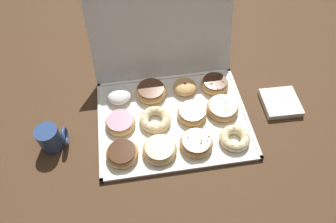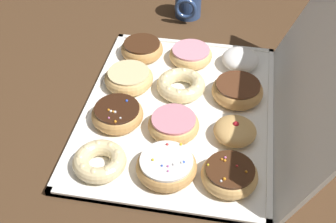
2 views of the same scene
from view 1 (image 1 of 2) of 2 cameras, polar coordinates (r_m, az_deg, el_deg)
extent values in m
plane|color=#4C331E|center=(1.15, 0.97, -1.61)|extent=(3.00, 3.00, 0.00)
cube|color=white|center=(1.14, 0.98, -1.47)|extent=(0.55, 0.42, 0.01)
cube|color=white|center=(1.04, 2.86, -10.57)|extent=(0.55, 0.01, 0.01)
cube|color=white|center=(1.27, -0.54, 6.11)|extent=(0.55, 0.01, 0.01)
cube|color=white|center=(1.15, -12.43, -3.05)|extent=(0.01, 0.42, 0.01)
cube|color=white|center=(1.20, 13.74, 0.26)|extent=(0.01, 0.42, 0.01)
cube|color=white|center=(1.20, -1.21, 14.83)|extent=(0.55, 0.15, 0.38)
torus|color=tan|center=(1.05, -8.45, -7.72)|extent=(0.11, 0.11, 0.04)
cylinder|color=#472816|center=(1.04, -8.56, -7.26)|extent=(0.09, 0.09, 0.01)
torus|color=#E5B770|center=(1.05, -1.55, -7.06)|extent=(0.12, 0.12, 0.04)
cylinder|color=beige|center=(1.03, -1.57, -6.59)|extent=(0.10, 0.10, 0.01)
torus|color=tan|center=(1.07, 5.25, -5.86)|extent=(0.11, 0.11, 0.04)
cylinder|color=#381E11|center=(1.05, 5.32, -5.39)|extent=(0.10, 0.10, 0.01)
sphere|color=blue|center=(1.05, 3.83, -4.74)|extent=(0.01, 0.01, 0.01)
sphere|color=white|center=(1.06, 6.80, -4.30)|extent=(0.00, 0.00, 0.00)
sphere|color=orange|center=(1.05, 6.17, -5.32)|extent=(0.01, 0.01, 0.01)
sphere|color=pink|center=(1.05, 7.29, -5.36)|extent=(0.00, 0.00, 0.00)
sphere|color=orange|center=(1.06, 7.53, -4.56)|extent=(0.01, 0.01, 0.01)
sphere|color=white|center=(1.05, 6.19, -5.60)|extent=(0.01, 0.01, 0.01)
sphere|color=white|center=(1.05, 6.14, -5.15)|extent=(0.01, 0.01, 0.01)
sphere|color=orange|center=(1.04, 6.10, -5.89)|extent=(0.01, 0.01, 0.01)
torus|color=beige|center=(1.10, 12.21, -4.85)|extent=(0.11, 0.11, 0.03)
sphere|color=beige|center=(1.10, 14.12, -4.32)|extent=(0.02, 0.02, 0.02)
sphere|color=beige|center=(1.11, 13.34, -3.36)|extent=(0.02, 0.02, 0.02)
sphere|color=beige|center=(1.11, 12.09, -2.98)|extent=(0.02, 0.02, 0.02)
sphere|color=beige|center=(1.10, 10.92, -3.35)|extent=(0.02, 0.02, 0.02)
sphere|color=beige|center=(1.09, 10.36, -4.31)|extent=(0.02, 0.02, 0.02)
sphere|color=beige|center=(1.08, 10.71, -5.44)|extent=(0.02, 0.02, 0.02)
sphere|color=beige|center=(1.07, 11.82, -6.18)|extent=(0.02, 0.02, 0.02)
sphere|color=beige|center=(1.08, 13.16, -6.18)|extent=(0.02, 0.02, 0.02)
sphere|color=beige|center=(1.09, 14.06, -5.43)|extent=(0.02, 0.02, 0.02)
torus|color=#E5B770|center=(1.12, -8.78, -2.18)|extent=(0.11, 0.11, 0.03)
cylinder|color=pink|center=(1.11, -8.87, -1.73)|extent=(0.10, 0.10, 0.01)
torus|color=beige|center=(1.12, -2.37, -1.50)|extent=(0.12, 0.12, 0.03)
sphere|color=beige|center=(1.11, -0.30, -0.96)|extent=(0.02, 0.02, 0.02)
sphere|color=beige|center=(1.13, -0.88, -0.02)|extent=(0.02, 0.02, 0.02)
sphere|color=beige|center=(1.13, -2.01, 0.44)|extent=(0.02, 0.02, 0.02)
sphere|color=beige|center=(1.13, -3.28, 0.29)|extent=(0.02, 0.02, 0.02)
sphere|color=beige|center=(1.12, -4.22, -0.44)|extent=(0.02, 0.02, 0.02)
sphere|color=beige|center=(1.11, -4.48, -1.48)|extent=(0.02, 0.02, 0.02)
sphere|color=beige|center=(1.10, -3.94, -2.45)|extent=(0.02, 0.02, 0.02)
sphere|color=beige|center=(1.09, -2.79, -2.96)|extent=(0.02, 0.02, 0.02)
sphere|color=beige|center=(1.09, -1.47, -2.79)|extent=(0.02, 0.02, 0.02)
sphere|color=beige|center=(1.10, -0.52, -2.02)|extent=(0.02, 0.02, 0.02)
torus|color=tan|center=(1.14, 4.44, -0.25)|extent=(0.11, 0.11, 0.04)
cylinder|color=pink|center=(1.12, 4.49, 0.26)|extent=(0.09, 0.09, 0.01)
torus|color=tan|center=(1.16, 10.02, 0.57)|extent=(0.12, 0.12, 0.03)
cylinder|color=white|center=(1.15, 10.14, 1.06)|extent=(0.10, 0.10, 0.01)
sphere|color=white|center=(1.17, 9.89, 2.35)|extent=(0.01, 0.01, 0.01)
sphere|color=pink|center=(1.16, 11.37, 1.66)|extent=(0.00, 0.00, 0.00)
sphere|color=blue|center=(1.15, 11.02, 1.10)|extent=(0.00, 0.00, 0.00)
sphere|color=blue|center=(1.17, 9.77, 2.46)|extent=(0.01, 0.01, 0.01)
sphere|color=yellow|center=(1.13, 10.74, 0.19)|extent=(0.01, 0.01, 0.01)
sphere|color=red|center=(1.13, 8.34, 0.71)|extent=(0.01, 0.01, 0.01)
sphere|color=pink|center=(1.16, 10.85, 1.50)|extent=(0.01, 0.01, 0.01)
sphere|color=yellow|center=(1.15, 7.79, 1.74)|extent=(0.01, 0.01, 0.01)
sphere|color=white|center=(1.16, 10.42, 1.86)|extent=(0.01, 0.01, 0.01)
ellipsoid|color=white|center=(1.19, -9.02, 3.04)|extent=(0.09, 0.09, 0.04)
torus|color=tan|center=(1.20, -3.16, 3.71)|extent=(0.12, 0.12, 0.04)
cylinder|color=#59331E|center=(1.18, -3.20, 4.28)|extent=(0.10, 0.10, 0.01)
ellipsoid|color=tan|center=(1.21, 3.13, 4.60)|extent=(0.09, 0.09, 0.04)
sphere|color=#B21923|center=(1.20, 3.16, 5.17)|extent=(0.01, 0.01, 0.01)
torus|color=tan|center=(1.24, 8.60, 5.04)|extent=(0.11, 0.11, 0.04)
cylinder|color=#472816|center=(1.22, 8.70, 5.56)|extent=(0.09, 0.09, 0.01)
sphere|color=orange|center=(1.22, 10.09, 5.50)|extent=(0.01, 0.01, 0.01)
sphere|color=white|center=(1.22, 10.42, 5.34)|extent=(0.00, 0.00, 0.00)
sphere|color=orange|center=(1.21, 8.09, 5.19)|extent=(0.01, 0.01, 0.01)
sphere|color=orange|center=(1.20, 8.05, 4.97)|extent=(0.00, 0.00, 0.00)
sphere|color=red|center=(1.23, 8.26, 6.05)|extent=(0.00, 0.00, 0.00)
sphere|color=orange|center=(1.24, 8.56, 6.70)|extent=(0.01, 0.01, 0.01)
sphere|color=pink|center=(1.21, 7.73, 5.16)|extent=(0.00, 0.00, 0.00)
sphere|color=yellow|center=(1.19, 9.19, 4.19)|extent=(0.00, 0.00, 0.00)
cylinder|color=navy|center=(1.12, -21.06, -4.66)|extent=(0.08, 0.08, 0.09)
cylinder|color=black|center=(1.09, -21.68, -3.53)|extent=(0.07, 0.07, 0.01)
torus|color=navy|center=(1.11, -18.53, -4.25)|extent=(0.01, 0.06, 0.06)
cube|color=white|center=(1.26, 20.07, 1.56)|extent=(0.14, 0.14, 0.02)
camera|label=2|loc=(1.17, 45.49, 28.21)|focal=47.74mm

